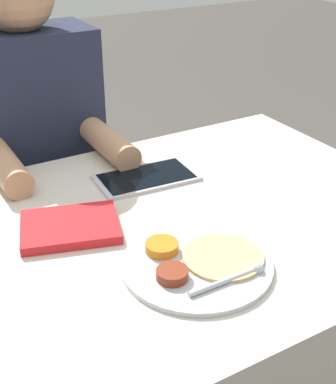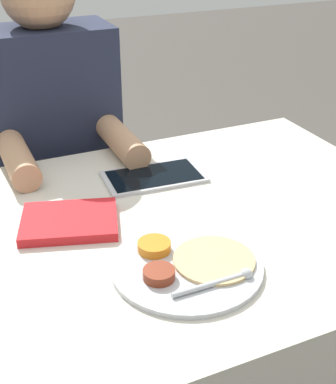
% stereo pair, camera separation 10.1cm
% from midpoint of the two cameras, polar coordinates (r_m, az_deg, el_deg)
% --- Properties ---
extents(dining_table, '(1.30, 0.81, 0.76)m').
position_cam_midpoint_polar(dining_table, '(1.34, -5.09, -17.98)').
color(dining_table, beige).
rests_on(dining_table, ground_plane).
extents(thali_tray, '(0.28, 0.28, 0.03)m').
position_cam_midpoint_polar(thali_tray, '(0.98, 0.19, -7.66)').
color(thali_tray, '#B7BABF').
rests_on(thali_tray, dining_table).
extents(red_notebook, '(0.23, 0.20, 0.02)m').
position_cam_midpoint_polar(red_notebook, '(1.11, -12.98, -3.78)').
color(red_notebook, silver).
rests_on(red_notebook, dining_table).
extents(tablet_device, '(0.25, 0.15, 0.01)m').
position_cam_midpoint_polar(tablet_device, '(1.29, -4.57, 1.51)').
color(tablet_device, '#B7B7BC').
rests_on(tablet_device, dining_table).
extents(person_diner, '(0.36, 0.44, 1.24)m').
position_cam_midpoint_polar(person_diner, '(1.64, -15.03, -0.06)').
color(person_diner, black).
rests_on(person_diner, ground_plane).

